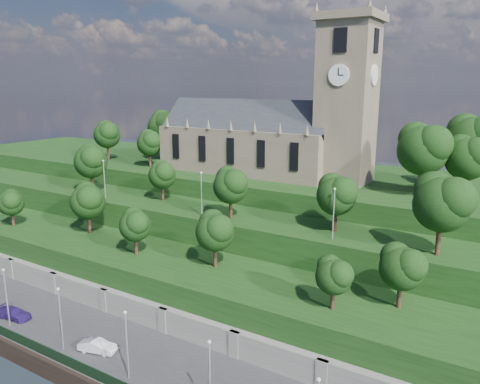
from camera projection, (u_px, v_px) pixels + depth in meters
The scene contains 16 objects.
ground at pixel (58, 383), 49.30m from camera, with size 320.00×320.00×0.00m, color black.
promenade at pixel (101, 348), 54.04m from camera, with size 160.00×12.00×2.00m, color #2D2D30.
quay_wall at pixel (56, 374), 49.01m from camera, with size 160.00×0.50×2.20m, color black.
fence at pixel (60, 358), 49.21m from camera, with size 160.00×0.10×1.20m, color black.
retaining_wall at pixel (137, 315), 58.65m from camera, with size 160.00×2.10×5.00m.
embankment_lower at pixel (168, 286), 63.30m from camera, with size 160.00×12.00×8.00m, color #143411.
embankment_upper at pixel (214, 248), 71.95m from camera, with size 160.00×10.00×12.00m, color #143411.
hilltop at pixel (277, 209), 88.99m from camera, with size 160.00×32.00×15.00m, color #143411.
church at pixel (272, 132), 81.86m from camera, with size 38.60×12.35×27.60m.
trees_lower at pixel (168, 223), 61.75m from camera, with size 65.47×8.70×7.99m.
trees_upper at pixel (248, 181), 65.03m from camera, with size 63.96×8.35×9.31m.
trees_hilltop at pixel (311, 138), 77.82m from camera, with size 75.82×16.25×11.47m.
lamp_posts_promenade at pixel (60, 314), 50.97m from camera, with size 60.36×0.36×7.37m.
lamp_posts_upper at pixel (201, 190), 67.23m from camera, with size 40.36×0.36×6.53m.
car_middle at pixel (97, 346), 51.23m from camera, with size 1.49×4.26×1.41m, color silver.
car_right at pixel (14, 313), 58.60m from camera, with size 1.90×4.66×1.35m, color navy.
Camera 1 is at (39.26, -26.79, 30.80)m, focal length 35.00 mm.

